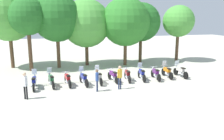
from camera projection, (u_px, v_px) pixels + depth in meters
The scene contains 22 objects.
ground_plane at pixel (114, 82), 19.53m from camera, with size 80.00×80.00×0.00m, color #BCB7A8.
motorcycle_0 at pixel (34, 82), 17.72m from camera, with size 0.62×2.19×1.37m.
motorcycle_1 at pixel (51, 80), 18.22m from camera, with size 0.62×2.18×1.37m.
motorcycle_2 at pixel (68, 79), 18.52m from camera, with size 0.62×2.19×0.99m.
motorcycle_3 at pixel (84, 78), 18.68m from camera, with size 0.62×2.18×1.37m.
motorcycle_4 at pixel (99, 77), 19.10m from camera, with size 0.62×2.19×1.37m.
motorcycle_5 at pixel (113, 76), 19.55m from camera, with size 0.62×2.18×0.99m.
motorcycle_6 at pixel (127, 75), 19.87m from camera, with size 0.65×2.19×0.99m.
motorcycle_7 at pixel (142, 74), 20.11m from camera, with size 0.64×2.19×1.37m.
motorcycle_8 at pixel (156, 73), 20.31m from camera, with size 0.62×2.19×0.99m.
motorcycle_9 at pixel (167, 72), 20.91m from camera, with size 0.62×2.19×1.37m.
motorcycle_10 at pixel (180, 71), 21.09m from camera, with size 0.62×2.19×1.37m.
person_0 at pixel (97, 79), 16.97m from camera, with size 0.26×0.41×1.61m.
person_1 at pixel (25, 83), 15.33m from camera, with size 0.37×0.33×1.80m.
person_2 at pixel (120, 75), 17.45m from camera, with size 0.41×0.29×1.76m.
tree_0 at pixel (8, 14), 23.68m from camera, with size 5.33×5.33×8.08m.
tree_1 at pixel (28, 17), 22.34m from camera, with size 3.54×3.54×7.00m.
tree_2 at pixel (57, 18), 23.85m from camera, with size 4.81×4.81×7.48m.
tree_3 at pixel (86, 23), 25.19m from camera, with size 5.08×5.08×7.03m.
tree_4 at pixel (126, 22), 25.19m from camera, with size 5.13×5.13×7.20m.
tree_5 at pixel (141, 22), 26.81m from camera, with size 4.32×4.32×6.72m.
tree_6 at pixel (179, 21), 27.44m from camera, with size 3.61×3.61×6.46m.
Camera 1 is at (-5.07, -18.12, 5.32)m, focal length 38.49 mm.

